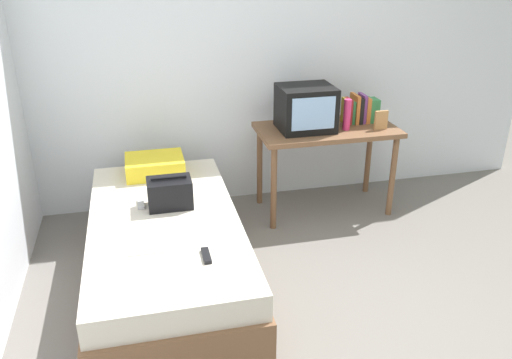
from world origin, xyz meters
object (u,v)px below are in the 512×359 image
picture_frame (381,120)px  magazine (145,242)px  tv (306,108)px  water_bottle (347,115)px  pillow (155,165)px  remote_dark (206,256)px  handbag (170,193)px  book_row (360,110)px  remote_silver (141,204)px  bed (167,251)px  desk (326,139)px

picture_frame → magazine: picture_frame is taller
tv → magazine: tv is taller
water_bottle → pillow: 1.60m
tv → remote_dark: bearing=-127.5°
handbag → magazine: size_ratio=1.03×
book_row → pillow: 1.79m
tv → picture_frame: bearing=-13.2°
picture_frame → handbag: bearing=-164.4°
picture_frame → water_bottle: bearing=168.7°
tv → water_bottle: tv is taller
handbag → remote_silver: (-0.20, 0.06, -0.09)m
water_bottle → pillow: (-1.57, 0.04, -0.31)m
water_bottle → remote_silver: (-1.70, -0.49, -0.37)m
handbag → remote_dark: 0.72m
bed → handbag: (0.06, 0.17, 0.35)m
tv → magazine: (-1.37, -1.09, -0.43)m
desk → handbag: size_ratio=3.87×
handbag → remote_dark: bearing=-78.3°
water_bottle → magazine: size_ratio=0.88×
book_row → magazine: size_ratio=1.04×
picture_frame → magazine: 2.21m
bed → handbag: bearing=70.8°
picture_frame → pillow: size_ratio=0.35×
water_bottle → remote_dark: 1.88m
tv → book_row: (0.52, 0.08, -0.07)m
water_bottle → magazine: bearing=-149.4°
bed → remote_silver: remote_silver is taller
water_bottle → picture_frame: 0.29m
book_row → remote_dark: bearing=-137.5°
tv → magazine: size_ratio=1.52×
water_bottle → book_row: water_bottle is taller
tv → remote_silver: tv is taller
desk → remote_dark: desk is taller
remote_dark → remote_silver: same height
tv → remote_silver: size_ratio=3.06×
bed → remote_dark: size_ratio=12.82×
book_row → remote_silver: book_row is taller
picture_frame → remote_dark: 2.05m
picture_frame → magazine: bearing=-154.4°
tv → desk: bearing=-0.8°
tv → water_bottle: 0.34m
bed → desk: size_ratio=1.72×
remote_silver → magazine: bearing=-89.5°
tv → remote_dark: tv is taller
water_bottle → handbag: bearing=-159.8°
water_bottle → desk: bearing=147.8°
bed → tv: 1.63m
remote_silver → remote_dark: bearing=-65.7°
picture_frame → remote_silver: bearing=-167.7°
book_row → water_bottle: bearing=-139.1°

